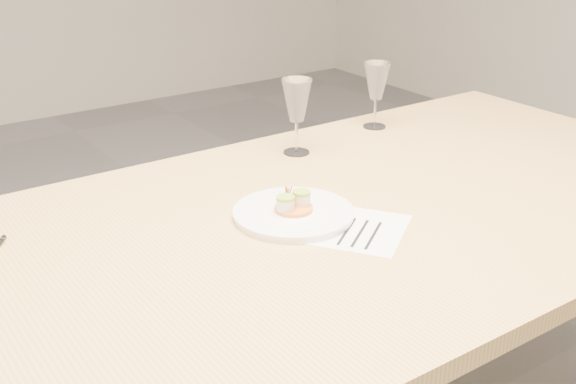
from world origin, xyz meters
TOP-DOWN VIEW (x-y plane):
  - dining_table at (0.00, 0.00)m, footprint 2.40×1.00m
  - dinner_plate at (0.12, 0.03)m, footprint 0.25×0.25m
  - recipe_sheet at (0.17, -0.06)m, footprint 0.31×0.32m
  - wine_glass_2 at (0.35, 0.35)m, footprint 0.08×0.08m
  - wine_glass_3 at (0.66, 0.39)m, footprint 0.07×0.07m

SIDE VIEW (x-z plane):
  - dining_table at x=0.00m, z-range 0.31..1.06m
  - recipe_sheet at x=0.17m, z-range 0.75..0.75m
  - dinner_plate at x=0.12m, z-range 0.73..0.80m
  - wine_glass_3 at x=0.66m, z-range 0.79..0.97m
  - wine_glass_2 at x=0.35m, z-range 0.79..0.98m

